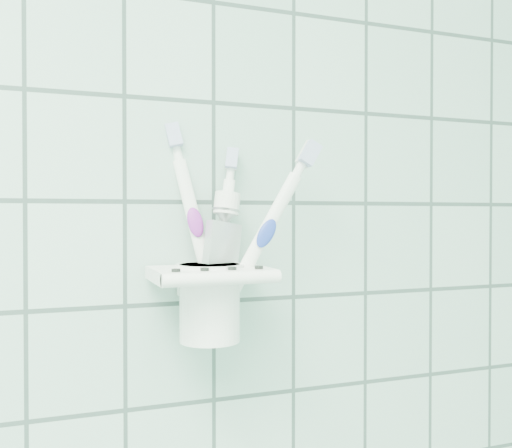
% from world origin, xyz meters
% --- Properties ---
extents(holder_bracket, '(0.11, 0.10, 0.03)m').
position_xyz_m(holder_bracket, '(0.64, 1.15, 1.28)').
color(holder_bracket, white).
rests_on(holder_bracket, wall_back).
extents(cup, '(0.07, 0.07, 0.08)m').
position_xyz_m(cup, '(0.64, 1.16, 1.26)').
color(cup, white).
rests_on(cup, holder_bracket).
extents(toothbrush_pink, '(0.05, 0.06, 0.22)m').
position_xyz_m(toothbrush_pink, '(0.66, 1.16, 1.34)').
color(toothbrush_pink, white).
rests_on(toothbrush_pink, cup).
extents(toothbrush_blue, '(0.04, 0.04, 0.19)m').
position_xyz_m(toothbrush_blue, '(0.65, 1.17, 1.32)').
color(toothbrush_blue, white).
rests_on(toothbrush_blue, cup).
extents(toothbrush_orange, '(0.11, 0.02, 0.22)m').
position_xyz_m(toothbrush_orange, '(0.64, 1.14, 1.34)').
color(toothbrush_orange, white).
rests_on(toothbrush_orange, cup).
extents(toothpaste_tube, '(0.05, 0.04, 0.15)m').
position_xyz_m(toothpaste_tube, '(0.65, 1.16, 1.31)').
color(toothpaste_tube, silver).
rests_on(toothpaste_tube, cup).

